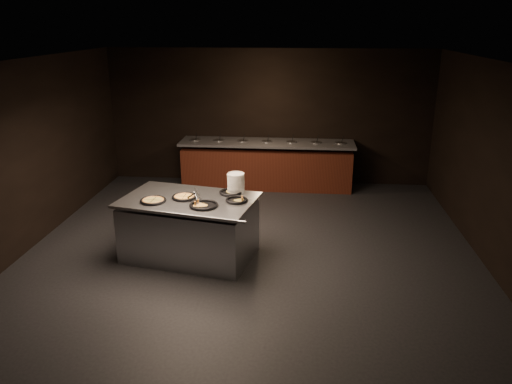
# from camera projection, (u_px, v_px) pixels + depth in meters

# --- Properties ---
(room) EXTENTS (7.02, 8.02, 2.92)m
(room) POSITION_uv_depth(u_px,v_px,m) (248.00, 168.00, 7.07)
(room) COLOR black
(room) RESTS_ON ground
(salad_bar) EXTENTS (3.70, 0.83, 1.18)m
(salad_bar) POSITION_uv_depth(u_px,v_px,m) (267.00, 167.00, 10.75)
(salad_bar) COLOR #552214
(salad_bar) RESTS_ON ground
(serving_counter) EXTENTS (2.15, 1.61, 0.93)m
(serving_counter) POSITION_uv_depth(u_px,v_px,m) (190.00, 229.00, 7.55)
(serving_counter) COLOR #B8BBC0
(serving_counter) RESTS_ON ground
(plate_stack) EXTENTS (0.26, 0.26, 0.30)m
(plate_stack) POSITION_uv_depth(u_px,v_px,m) (236.00, 183.00, 7.62)
(plate_stack) COLOR white
(plate_stack) RESTS_ON serving_counter
(pan_veggie_whole) EXTENTS (0.38, 0.38, 0.04)m
(pan_veggie_whole) POSITION_uv_depth(u_px,v_px,m) (153.00, 200.00, 7.26)
(pan_veggie_whole) COLOR black
(pan_veggie_whole) RESTS_ON serving_counter
(pan_cheese_whole) EXTENTS (0.37, 0.37, 0.04)m
(pan_cheese_whole) POSITION_uv_depth(u_px,v_px,m) (184.00, 197.00, 7.41)
(pan_cheese_whole) COLOR black
(pan_cheese_whole) RESTS_ON serving_counter
(pan_cheese_slices_a) EXTENTS (0.35, 0.35, 0.04)m
(pan_cheese_slices_a) POSITION_uv_depth(u_px,v_px,m) (231.00, 192.00, 7.61)
(pan_cheese_slices_a) COLOR black
(pan_cheese_slices_a) RESTS_ON serving_counter
(pan_cheese_slices_b) EXTENTS (0.41, 0.41, 0.04)m
(pan_cheese_slices_b) POSITION_uv_depth(u_px,v_px,m) (204.00, 205.00, 7.08)
(pan_cheese_slices_b) COLOR black
(pan_cheese_slices_b) RESTS_ON serving_counter
(pan_veggie_slices) EXTENTS (0.32, 0.32, 0.04)m
(pan_veggie_slices) POSITION_uv_depth(u_px,v_px,m) (237.00, 200.00, 7.28)
(pan_veggie_slices) COLOR black
(pan_veggie_slices) RESTS_ON serving_counter
(server_left) EXTENTS (0.26, 0.28, 0.17)m
(server_left) POSITION_uv_depth(u_px,v_px,m) (196.00, 194.00, 7.37)
(server_left) COLOR #B8BBC0
(server_left) RESTS_ON serving_counter
(server_right) EXTENTS (0.28, 0.26, 0.17)m
(server_right) POSITION_uv_depth(u_px,v_px,m) (193.00, 198.00, 7.19)
(server_right) COLOR #B8BBC0
(server_right) RESTS_ON serving_counter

